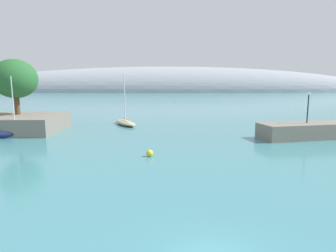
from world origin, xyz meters
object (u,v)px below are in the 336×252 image
object	(u,v)px
sailboat_sand_mid_mooring	(125,122)
harbor_lamp_post	(308,104)
mooring_buoy_yellow	(150,153)
tree_clump_shore	(15,79)
sailboat_navy_near_shore	(15,133)

from	to	relation	value
sailboat_sand_mid_mooring	harbor_lamp_post	size ratio (longest dim) A/B	2.19
mooring_buoy_yellow	harbor_lamp_post	world-z (taller)	harbor_lamp_post
mooring_buoy_yellow	tree_clump_shore	bearing A→B (deg)	141.82
harbor_lamp_post	sailboat_sand_mid_mooring	bearing A→B (deg)	154.48
tree_clump_shore	sailboat_navy_near_shore	xyz separation A→B (m)	(2.59, -6.23, -7.65)
harbor_lamp_post	mooring_buoy_yellow	bearing A→B (deg)	-155.67
sailboat_navy_near_shore	harbor_lamp_post	bearing A→B (deg)	156.87
sailboat_navy_near_shore	mooring_buoy_yellow	bearing A→B (deg)	129.15
sailboat_navy_near_shore	harbor_lamp_post	xyz separation A→B (m)	(40.78, -1.41, 4.14)
sailboat_sand_mid_mooring	mooring_buoy_yellow	distance (m)	23.08
sailboat_navy_near_shore	mooring_buoy_yellow	world-z (taller)	sailboat_navy_near_shore
sailboat_navy_near_shore	mooring_buoy_yellow	size ratio (longest dim) A/B	11.91
tree_clump_shore	harbor_lamp_post	bearing A→B (deg)	-9.98
tree_clump_shore	sailboat_sand_mid_mooring	world-z (taller)	tree_clump_shore
tree_clump_shore	sailboat_sand_mid_mooring	size ratio (longest dim) A/B	0.95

